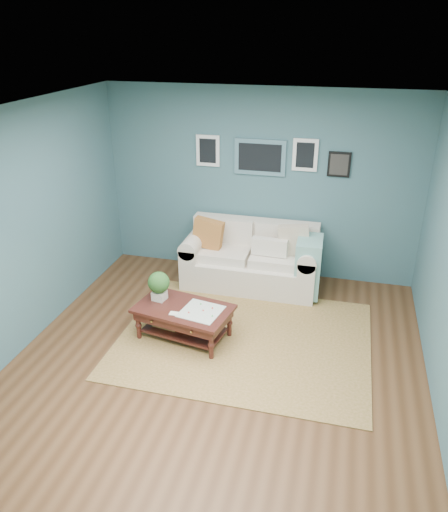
% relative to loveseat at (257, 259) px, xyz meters
% --- Properties ---
extents(room_shell, '(5.00, 5.02, 2.70)m').
position_rel_loveseat_xyz_m(room_shell, '(-0.07, -1.97, 0.96)').
color(room_shell, brown).
rests_on(room_shell, ground).
extents(area_rug, '(2.94, 2.35, 0.01)m').
position_rel_loveseat_xyz_m(area_rug, '(0.13, -1.41, -0.40)').
color(area_rug, brown).
rests_on(area_rug, ground).
extents(loveseat, '(1.93, 0.87, 0.99)m').
position_rel_loveseat_xyz_m(loveseat, '(0.00, 0.00, 0.00)').
color(loveseat, beige).
rests_on(loveseat, ground).
extents(coffee_table, '(1.21, 0.84, 0.78)m').
position_rel_loveseat_xyz_m(coffee_table, '(-0.64, -1.53, -0.06)').
color(coffee_table, '#371611').
rests_on(coffee_table, ground).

